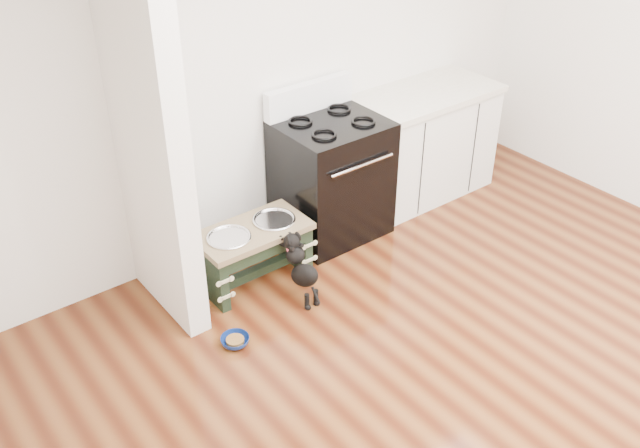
{
  "coord_description": "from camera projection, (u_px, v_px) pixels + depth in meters",
  "views": [
    {
      "loc": [
        -2.7,
        -1.54,
        3.08
      ],
      "look_at": [
        -0.25,
        1.64,
        0.51
      ],
      "focal_mm": 40.0,
      "sensor_mm": 36.0,
      "label": 1
    }
  ],
  "objects": [
    {
      "name": "partition_wall",
      "position": [
        147.0,
        121.0,
        4.14
      ],
      "size": [
        0.15,
        0.8,
        2.7
      ],
      "primitive_type": "cube",
      "color": "silver",
      "rests_on": "ground"
    },
    {
      "name": "floor_bowl",
      "position": [
        235.0,
        341.0,
        4.5
      ],
      "size": [
        0.24,
        0.24,
        0.06
      ],
      "rotation": [
        0.0,
        0.0,
        0.4
      ],
      "color": "navy",
      "rests_on": "ground"
    },
    {
      "name": "puppy",
      "position": [
        301.0,
        267.0,
        4.77
      ],
      "size": [
        0.14,
        0.4,
        0.48
      ],
      "color": "black",
      "rests_on": "ground"
    },
    {
      "name": "room_shell",
      "position": [
        587.0,
        154.0,
        3.2
      ],
      "size": [
        5.0,
        5.0,
        5.0
      ],
      "color": "silver",
      "rests_on": "ground"
    },
    {
      "name": "cabinet_run",
      "position": [
        422.0,
        143.0,
        5.91
      ],
      "size": [
        1.24,
        0.64,
        0.91
      ],
      "color": "silver",
      "rests_on": "ground"
    },
    {
      "name": "ground",
      "position": [
        530.0,
        407.0,
        4.07
      ],
      "size": [
        5.0,
        5.0,
        0.0
      ],
      "primitive_type": "plane",
      "color": "#3F180B",
      "rests_on": "ground"
    },
    {
      "name": "oven_range",
      "position": [
        331.0,
        176.0,
        5.38
      ],
      "size": [
        0.76,
        0.69,
        1.14
      ],
      "color": "black",
      "rests_on": "ground"
    },
    {
      "name": "dog_feeder",
      "position": [
        253.0,
        244.0,
        4.92
      ],
      "size": [
        0.79,
        0.42,
        0.45
      ],
      "color": "black",
      "rests_on": "ground"
    }
  ]
}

